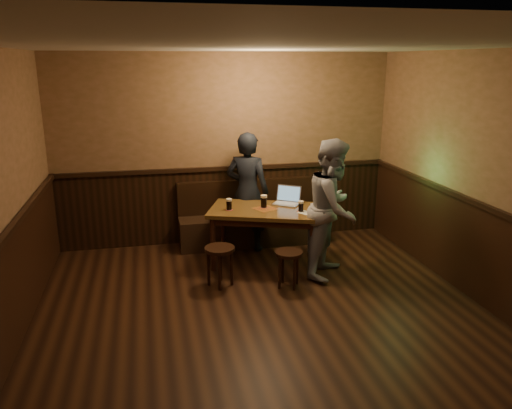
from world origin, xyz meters
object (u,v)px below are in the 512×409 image
(person_grey, at_px, (333,208))
(pint_mid, at_px, (264,201))
(pub_table, at_px, (265,216))
(bench, at_px, (252,223))
(pint_right, at_px, (301,206))
(person_suit, at_px, (248,192))
(laptop, at_px, (287,199))
(stool_right, at_px, (289,259))
(pint_left, at_px, (229,204))
(stool_left, at_px, (220,255))

(person_grey, bearing_deg, pint_mid, 91.35)
(pub_table, height_order, pint_mid, pint_mid)
(bench, bearing_deg, pint_right, -68.29)
(pub_table, bearing_deg, person_suit, 121.34)
(laptop, bearing_deg, stool_right, -69.82)
(pint_mid, xyz_separation_m, pint_right, (0.43, -0.29, -0.01))
(pub_table, bearing_deg, bench, 110.40)
(pint_right, height_order, person_grey, person_grey)
(stool_right, relative_size, laptop, 1.05)
(laptop, bearing_deg, pub_table, -119.46)
(pub_table, xyz_separation_m, pint_mid, (-0.01, 0.06, 0.19))
(bench, xyz_separation_m, pint_left, (-0.48, -0.78, 0.55))
(laptop, xyz_separation_m, person_suit, (-0.47, 0.43, 0.02))
(pint_mid, distance_m, person_grey, 0.95)
(pint_right, bearing_deg, pint_left, 162.89)
(stool_left, relative_size, laptop, 1.14)
(stool_left, relative_size, person_grey, 0.28)
(pub_table, relative_size, person_grey, 0.94)
(pint_left, relative_size, pint_mid, 0.89)
(bench, bearing_deg, person_suit, -117.63)
(bench, xyz_separation_m, stool_right, (0.11, -1.60, 0.05))
(pub_table, distance_m, pint_right, 0.51)
(bench, height_order, person_suit, person_suit)
(pint_mid, bearing_deg, person_suit, 101.24)
(pint_mid, relative_size, pint_right, 1.20)
(person_suit, bearing_deg, pub_table, 130.14)
(bench, relative_size, pint_right, 15.20)
(bench, xyz_separation_m, pub_table, (0.00, -0.83, 0.37))
(person_suit, bearing_deg, laptop, 166.35)
(stool_left, height_order, pint_right, pint_right)
(laptop, distance_m, person_grey, 0.79)
(stool_left, height_order, stool_right, stool_left)
(pint_right, distance_m, laptop, 0.41)
(bench, distance_m, pint_mid, 0.95)
(stool_right, xyz_separation_m, pint_right, (0.31, 0.54, 0.49))
(bench, distance_m, stool_right, 1.61)
(bench, distance_m, laptop, 0.91)
(stool_left, height_order, pint_mid, pint_mid)
(stool_right, xyz_separation_m, pint_mid, (-0.12, 0.83, 0.50))
(pub_table, relative_size, pint_right, 11.44)
(stool_right, distance_m, pint_left, 1.12)
(person_suit, height_order, person_grey, person_grey)
(pub_table, distance_m, laptop, 0.42)
(pint_right, bearing_deg, person_grey, -39.28)
(pint_left, bearing_deg, stool_right, -54.40)
(bench, relative_size, pint_mid, 12.63)
(pub_table, bearing_deg, laptop, 46.38)
(bench, xyz_separation_m, laptop, (0.35, -0.66, 0.53))
(pub_table, distance_m, stool_right, 0.84)
(bench, xyz_separation_m, person_grey, (0.76, -1.33, 0.57))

